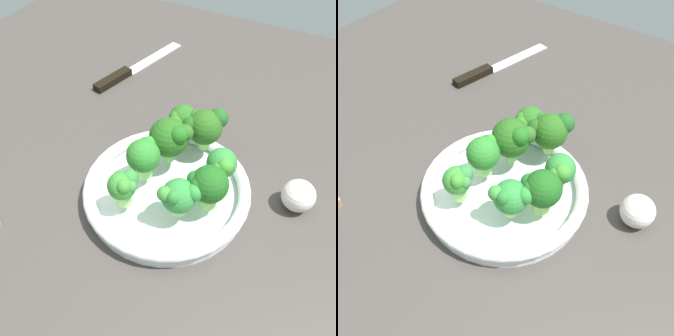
% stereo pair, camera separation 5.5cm
% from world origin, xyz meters
% --- Properties ---
extents(ground_plane, '(1.30, 1.30, 0.03)m').
position_xyz_m(ground_plane, '(0.00, 0.00, -0.01)').
color(ground_plane, '#443E3A').
extents(bowl, '(0.26, 0.26, 0.04)m').
position_xyz_m(bowl, '(-0.04, -0.00, 0.02)').
color(bowl, white).
rests_on(bowl, ground_plane).
extents(broccoli_floret_0, '(0.06, 0.05, 0.07)m').
position_xyz_m(broccoli_floret_0, '(-0.11, 0.01, 0.08)').
color(broccoli_floret_0, '#8BC95F').
rests_on(broccoli_floret_0, bowl).
extents(broccoli_floret_1, '(0.07, 0.06, 0.08)m').
position_xyz_m(broccoli_floret_1, '(-0.02, -0.05, 0.08)').
color(broccoli_floret_1, '#77BF59').
rests_on(broccoli_floret_1, bowl).
extents(broccoli_floret_2, '(0.07, 0.06, 0.07)m').
position_xyz_m(broccoli_floret_2, '(-0.06, -0.10, 0.08)').
color(broccoli_floret_2, '#8FD165').
rests_on(broccoli_floret_2, bowl).
extents(broccoli_floret_3, '(0.05, 0.04, 0.06)m').
position_xyz_m(broccoli_floret_3, '(-0.00, 0.06, 0.07)').
color(broccoli_floret_3, '#9DD472').
rests_on(broccoli_floret_3, bowl).
extents(broccoli_floret_4, '(0.05, 0.05, 0.07)m').
position_xyz_m(broccoli_floret_4, '(-0.00, -0.01, 0.08)').
color(broccoli_floret_4, '#95D970').
rests_on(broccoli_floret_4, bowl).
extents(broccoli_floret_5, '(0.05, 0.05, 0.06)m').
position_xyz_m(broccoli_floret_5, '(-0.11, -0.04, 0.07)').
color(broccoli_floret_5, '#88B657').
rests_on(broccoli_floret_5, bowl).
extents(broccoli_floret_6, '(0.05, 0.06, 0.06)m').
position_xyz_m(broccoli_floret_6, '(-0.01, -0.10, 0.07)').
color(broccoli_floret_6, '#9AD56D').
rests_on(broccoli_floret_6, bowl).
extents(broccoli_floret_7, '(0.06, 0.05, 0.06)m').
position_xyz_m(broccoli_floret_7, '(-0.08, 0.04, 0.07)').
color(broccoli_floret_7, '#93C969').
rests_on(broccoli_floret_7, bowl).
extents(knife, '(0.09, 0.26, 0.01)m').
position_xyz_m(knife, '(0.20, -0.28, 0.01)').
color(knife, silver).
rests_on(knife, ground_plane).
extents(garlic_bulb, '(0.05, 0.05, 0.05)m').
position_xyz_m(garlic_bulb, '(-0.23, -0.08, 0.03)').
color(garlic_bulb, white).
rests_on(garlic_bulb, ground_plane).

